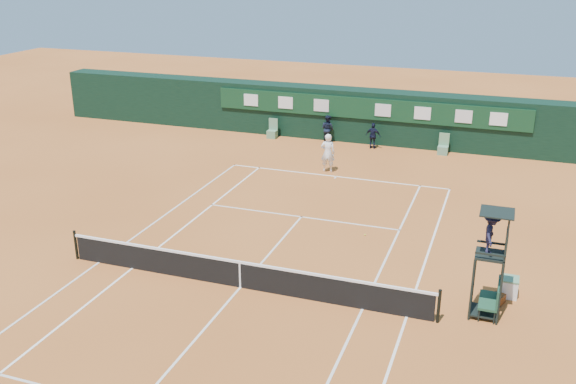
% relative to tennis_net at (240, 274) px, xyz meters
% --- Properties ---
extents(ground, '(90.00, 90.00, 0.00)m').
position_rel_tennis_net_xyz_m(ground, '(0.00, 0.00, -0.51)').
color(ground, '#BF682D').
rests_on(ground, ground).
extents(court_lines, '(11.05, 23.85, 0.01)m').
position_rel_tennis_net_xyz_m(court_lines, '(0.00, 0.00, -0.50)').
color(court_lines, white).
rests_on(court_lines, ground).
extents(tennis_net, '(12.90, 0.10, 1.10)m').
position_rel_tennis_net_xyz_m(tennis_net, '(0.00, 0.00, 0.00)').
color(tennis_net, black).
rests_on(tennis_net, ground).
extents(back_wall, '(40.00, 1.65, 3.00)m').
position_rel_tennis_net_xyz_m(back_wall, '(0.00, 18.74, 1.00)').
color(back_wall, black).
rests_on(back_wall, ground).
extents(linesman_chair_left, '(0.55, 0.50, 1.15)m').
position_rel_tennis_net_xyz_m(linesman_chair_left, '(-5.50, 17.48, -0.19)').
color(linesman_chair_left, '#598861').
rests_on(linesman_chair_left, ground).
extents(linesman_chair_right, '(0.55, 0.50, 1.15)m').
position_rel_tennis_net_xyz_m(linesman_chair_right, '(4.50, 17.48, -0.19)').
color(linesman_chair_right, slate).
rests_on(linesman_chair_right, ground).
extents(umpire_chair, '(0.96, 0.95, 3.42)m').
position_rel_tennis_net_xyz_m(umpire_chair, '(7.65, 0.86, 1.95)').
color(umpire_chair, black).
rests_on(umpire_chair, ground).
extents(player_bench, '(0.55, 1.20, 1.10)m').
position_rel_tennis_net_xyz_m(player_bench, '(7.88, 1.00, 0.09)').
color(player_bench, '#1A432C').
rests_on(player_bench, ground).
extents(tennis_bag, '(0.62, 0.87, 0.30)m').
position_rel_tennis_net_xyz_m(tennis_bag, '(7.97, 1.59, -0.36)').
color(tennis_bag, black).
rests_on(tennis_bag, ground).
extents(cooler, '(0.57, 0.57, 0.65)m').
position_rel_tennis_net_xyz_m(cooler, '(8.34, 2.36, -0.18)').
color(cooler, white).
rests_on(cooler, ground).
extents(tennis_ball, '(0.07, 0.07, 0.07)m').
position_rel_tennis_net_xyz_m(tennis_ball, '(2.94, 5.44, -0.48)').
color(tennis_ball, '#D2E635').
rests_on(tennis_ball, ground).
extents(player, '(0.77, 0.55, 1.97)m').
position_rel_tennis_net_xyz_m(player, '(-0.63, 12.48, 0.48)').
color(player, white).
rests_on(player, ground).
extents(ball_kid_left, '(0.98, 0.89, 1.64)m').
position_rel_tennis_net_xyz_m(ball_kid_left, '(-2.11, 17.57, 0.31)').
color(ball_kid_left, black).
rests_on(ball_kid_left, ground).
extents(ball_kid_right, '(0.89, 0.44, 1.47)m').
position_rel_tennis_net_xyz_m(ball_kid_right, '(0.63, 17.28, 0.23)').
color(ball_kid_right, black).
rests_on(ball_kid_right, ground).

